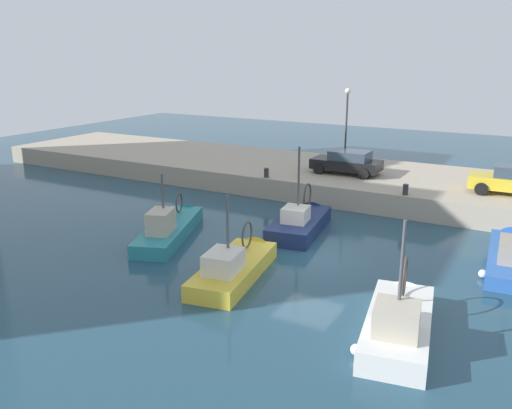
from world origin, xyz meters
The scene contains 11 objects.
water_surface centered at (0.00, 0.00, 0.00)m, with size 80.00×80.00×0.00m, color navy.
quay_wall centered at (11.50, 0.00, 0.60)m, with size 9.00×56.00×1.20m, color #ADA08C.
fishing_boat_navy centered at (2.98, 1.76, 0.10)m, with size 5.79×2.68×5.00m.
fishing_boat_white centered at (-4.44, -4.84, 0.13)m, with size 5.88×2.64×4.69m.
fishing_boat_blue centered at (3.32, -7.37, 0.12)m, with size 6.65×2.15×4.54m.
fishing_boat_teal centered at (-0.64, 6.73, 0.12)m, with size 6.93×3.86×3.85m.
fishing_boat_yellow centered at (-3.06, 1.70, 0.12)m, with size 6.12×2.66×4.15m.
parked_car_black centered at (10.58, 2.28, 1.91)m, with size 2.08×4.04×1.39m.
mooring_bollard_mid centered at (7.35, -2.00, 1.48)m, with size 0.28×0.28×0.55m, color #2D2D33.
mooring_bollard_north centered at (7.35, 6.00, 1.48)m, with size 0.28×0.28×0.55m, color #2D2D33.
quay_streetlamp centered at (13.00, 3.31, 4.45)m, with size 0.36×0.36×4.83m.
Camera 1 is at (-19.16, -8.11, 8.18)m, focal length 37.37 mm.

